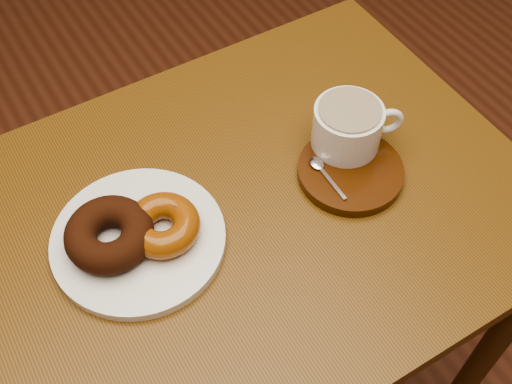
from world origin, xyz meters
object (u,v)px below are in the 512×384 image
cafe_table (245,253)px  donut_plate (139,240)px  saucer (350,171)px  coffee_cup (349,126)px

cafe_table → donut_plate: (-0.15, 0.02, 0.13)m
cafe_table → saucer: (0.16, -0.03, 0.13)m
saucer → coffee_cup: bearing=61.9°
cafe_table → donut_plate: 0.20m
cafe_table → coffee_cup: 0.25m
saucer → coffee_cup: 0.06m
cafe_table → donut_plate: donut_plate is taller
saucer → cafe_table: bearing=168.5°
saucer → coffee_cup: size_ratio=1.19×
cafe_table → donut_plate: bearing=172.1°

